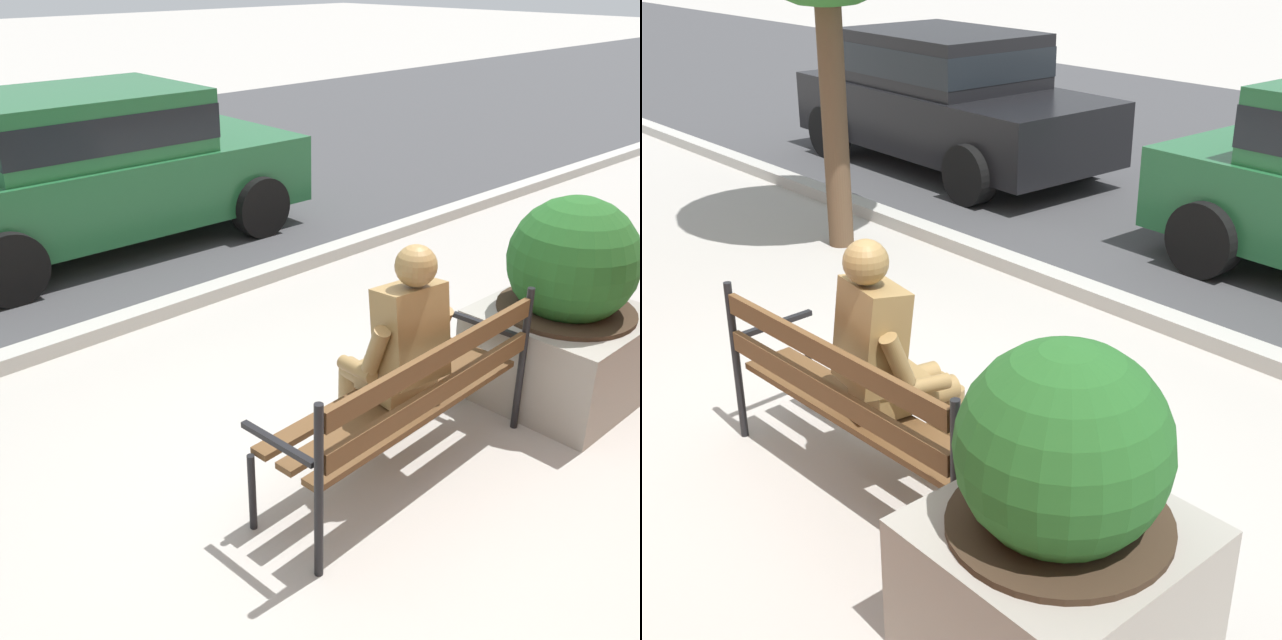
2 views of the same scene
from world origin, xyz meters
The scene contains 6 objects.
ground_plane centered at (0.00, 0.00, 0.00)m, with size 80.00×80.00×0.00m, color #ADA8A0.
curb_stone centered at (0.00, 2.90, 0.06)m, with size 60.00×0.20×0.12m, color #B2AFA8.
park_bench centered at (0.29, 0.08, 0.54)m, with size 1.82×0.60×0.95m.
bronze_statue_seated centered at (0.37, 0.29, 0.67)m, with size 0.72×0.78×1.37m.
concrete_planter centered at (1.71, 0.00, 0.62)m, with size 0.97×0.97×1.37m.
parked_car_black centered at (-4.44, 4.79, 0.84)m, with size 4.15×2.02×1.56m.
Camera 2 is at (3.50, -2.10, 2.71)m, focal length 49.61 mm.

